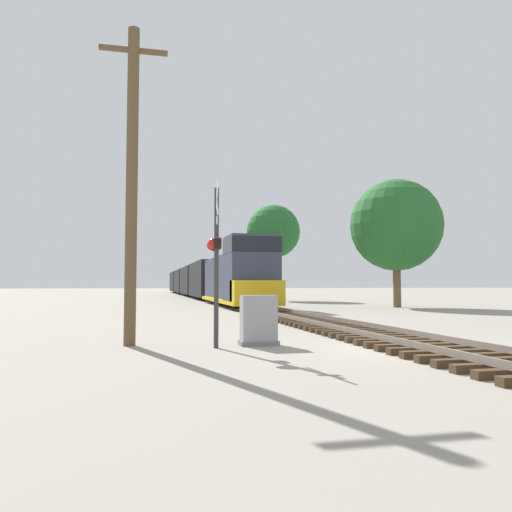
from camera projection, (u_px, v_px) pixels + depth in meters
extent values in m
plane|color=gray|center=(419.00, 348.00, 12.37)|extent=(400.00, 400.00, 0.00)
cube|color=#42301E|center=(493.00, 362.00, 9.74)|extent=(2.60, 0.22, 0.16)
cube|color=#42301E|center=(473.00, 357.00, 10.33)|extent=(2.60, 0.22, 0.16)
cube|color=#42301E|center=(455.00, 353.00, 10.91)|extent=(2.60, 0.22, 0.16)
cube|color=#42301E|center=(439.00, 350.00, 11.50)|extent=(2.60, 0.22, 0.16)
cube|color=#42301E|center=(425.00, 347.00, 12.08)|extent=(2.60, 0.22, 0.16)
cube|color=#42301E|center=(412.00, 344.00, 12.66)|extent=(2.60, 0.22, 0.16)
cube|color=#42301E|center=(400.00, 341.00, 13.25)|extent=(2.60, 0.22, 0.16)
cube|color=#42301E|center=(389.00, 339.00, 13.83)|extent=(2.60, 0.22, 0.16)
cube|color=#42301E|center=(379.00, 337.00, 14.42)|extent=(2.60, 0.22, 0.16)
cube|color=#42301E|center=(370.00, 335.00, 15.00)|extent=(2.60, 0.22, 0.16)
cube|color=#42301E|center=(362.00, 333.00, 15.59)|extent=(2.60, 0.22, 0.16)
cube|color=#42301E|center=(354.00, 331.00, 16.17)|extent=(2.60, 0.22, 0.16)
cube|color=#42301E|center=(347.00, 329.00, 16.75)|extent=(2.60, 0.22, 0.16)
cube|color=#42301E|center=(340.00, 328.00, 17.34)|extent=(2.60, 0.22, 0.16)
cube|color=#42301E|center=(333.00, 326.00, 17.92)|extent=(2.60, 0.22, 0.16)
cube|color=#42301E|center=(327.00, 325.00, 18.51)|extent=(2.60, 0.22, 0.16)
cube|color=#42301E|center=(322.00, 324.00, 19.09)|extent=(2.60, 0.22, 0.16)
cube|color=#42301E|center=(316.00, 323.00, 19.68)|extent=(2.60, 0.22, 0.16)
cube|color=#42301E|center=(311.00, 322.00, 20.26)|extent=(2.60, 0.22, 0.16)
cube|color=#42301E|center=(307.00, 321.00, 20.84)|extent=(2.60, 0.22, 0.16)
cube|color=#42301E|center=(302.00, 320.00, 21.43)|extent=(2.60, 0.22, 0.16)
cube|color=#42301E|center=(298.00, 319.00, 22.01)|extent=(2.60, 0.22, 0.16)
cube|color=#42301E|center=(294.00, 318.00, 22.60)|extent=(2.60, 0.22, 0.16)
cube|color=#42301E|center=(290.00, 317.00, 23.18)|extent=(2.60, 0.22, 0.16)
cube|color=#42301E|center=(287.00, 316.00, 23.76)|extent=(2.60, 0.22, 0.16)
cube|color=#42301E|center=(283.00, 315.00, 24.35)|extent=(2.60, 0.22, 0.16)
cube|color=#42301E|center=(280.00, 315.00, 24.93)|extent=(2.60, 0.22, 0.16)
cube|color=#42301E|center=(277.00, 314.00, 25.52)|extent=(2.60, 0.22, 0.16)
cube|color=#42301E|center=(274.00, 313.00, 26.10)|extent=(2.60, 0.22, 0.16)
cube|color=#42301E|center=(271.00, 313.00, 26.69)|extent=(2.60, 0.22, 0.16)
cube|color=#42301E|center=(268.00, 312.00, 27.27)|extent=(2.60, 0.22, 0.16)
cube|color=#42301E|center=(265.00, 311.00, 27.85)|extent=(2.60, 0.22, 0.16)
cube|color=#42301E|center=(263.00, 311.00, 28.44)|extent=(2.60, 0.22, 0.16)
cube|color=#42301E|center=(261.00, 310.00, 29.02)|extent=(2.60, 0.22, 0.16)
cube|color=#42301E|center=(258.00, 310.00, 29.61)|extent=(2.60, 0.22, 0.16)
cube|color=#42301E|center=(256.00, 309.00, 30.19)|extent=(2.60, 0.22, 0.16)
cube|color=#42301E|center=(254.00, 309.00, 30.78)|extent=(2.60, 0.22, 0.16)
cube|color=#42301E|center=(252.00, 308.00, 31.36)|extent=(2.60, 0.22, 0.16)
cube|color=slate|center=(392.00, 340.00, 12.22)|extent=(0.07, 160.00, 0.15)
cube|color=slate|center=(444.00, 338.00, 12.54)|extent=(0.07, 160.00, 0.15)
cube|color=#33384C|center=(230.00, 279.00, 39.40)|extent=(2.62, 11.27, 3.40)
cube|color=#33384C|center=(251.00, 270.00, 31.74)|extent=(3.09, 3.54, 4.36)
cube|color=black|center=(251.00, 246.00, 31.83)|extent=(3.12, 3.58, 0.96)
cube|color=gold|center=(257.00, 293.00, 29.93)|extent=(3.09, 1.61, 1.52)
cube|color=gold|center=(235.00, 300.00, 36.95)|extent=(3.15, 15.78, 0.24)
cube|color=black|center=(250.00, 301.00, 31.86)|extent=(1.58, 2.20, 1.00)
cube|color=black|center=(224.00, 297.00, 42.06)|extent=(1.58, 2.20, 1.00)
cube|color=black|center=(208.00, 279.00, 52.75)|extent=(2.93, 13.12, 3.63)
cube|color=black|center=(214.00, 296.00, 48.50)|extent=(1.58, 2.20, 0.90)
cube|color=black|center=(203.00, 294.00, 56.80)|extent=(1.58, 2.20, 0.90)
cube|color=black|center=(194.00, 280.00, 66.99)|extent=(2.93, 13.12, 3.63)
cube|color=black|center=(198.00, 293.00, 62.74)|extent=(1.58, 2.20, 0.90)
cube|color=black|center=(191.00, 292.00, 71.05)|extent=(1.58, 2.20, 0.90)
cube|color=black|center=(185.00, 281.00, 81.23)|extent=(2.93, 13.12, 3.63)
cube|color=black|center=(188.00, 292.00, 76.98)|extent=(1.58, 2.20, 0.90)
cube|color=black|center=(183.00, 291.00, 85.29)|extent=(1.58, 2.20, 0.90)
cube|color=black|center=(179.00, 282.00, 95.47)|extent=(2.93, 13.12, 3.63)
cube|color=black|center=(181.00, 291.00, 91.23)|extent=(1.58, 2.20, 0.90)
cube|color=black|center=(177.00, 290.00, 99.53)|extent=(1.58, 2.20, 0.90)
cylinder|color=#333333|center=(216.00, 267.00, 12.57)|extent=(0.12, 0.12, 4.05)
cube|color=white|center=(217.00, 199.00, 12.67)|extent=(0.10, 0.93, 0.93)
cube|color=white|center=(217.00, 199.00, 12.67)|extent=(0.10, 0.93, 0.93)
cube|color=black|center=(216.00, 244.00, 12.60)|extent=(0.12, 0.86, 0.06)
cylinder|color=black|center=(216.00, 245.00, 12.95)|extent=(0.20, 0.31, 0.30)
sphere|color=red|center=(212.00, 245.00, 12.93)|extent=(0.26, 0.26, 0.26)
cylinder|color=black|center=(217.00, 243.00, 12.26)|extent=(0.20, 0.31, 0.30)
sphere|color=red|center=(213.00, 243.00, 12.24)|extent=(0.26, 0.26, 0.26)
cube|color=white|center=(217.00, 221.00, 12.64)|extent=(0.05, 0.32, 0.20)
cube|color=slate|center=(259.00, 343.00, 13.04)|extent=(1.01, 0.56, 0.12)
cube|color=#939399|center=(259.00, 318.00, 13.07)|extent=(0.92, 0.51, 1.18)
cylinder|color=brown|center=(132.00, 184.00, 13.17)|extent=(0.31, 0.31, 8.47)
cube|color=brown|center=(134.00, 50.00, 13.37)|extent=(1.80, 0.12, 0.12)
cylinder|color=brown|center=(397.00, 280.00, 34.67)|extent=(0.54, 0.54, 3.82)
sphere|color=#236028|center=(396.00, 225.00, 34.89)|extent=(6.40, 6.40, 6.40)
cylinder|color=brown|center=(273.00, 274.00, 50.35)|extent=(0.33, 0.33, 5.34)
sphere|color=#236028|center=(273.00, 231.00, 50.60)|extent=(5.43, 5.43, 5.43)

